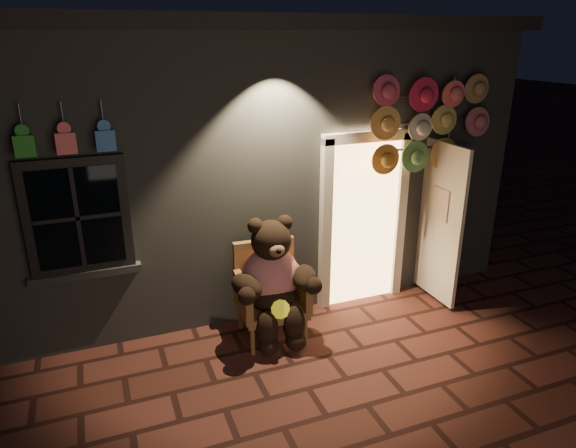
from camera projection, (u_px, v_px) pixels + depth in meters
ground at (309, 388)px, 5.02m from camera, size 60.00×60.00×0.00m
shop_building at (208, 139)px, 7.90m from camera, size 7.30×5.95×3.51m
wicker_armchair at (269, 291)px, 5.79m from camera, size 0.77×0.70×1.07m
teddy_bear at (273, 281)px, 5.60m from camera, size 1.04×0.82×1.42m
hat_rack at (430, 123)px, 6.05m from camera, size 1.59×0.22×2.81m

